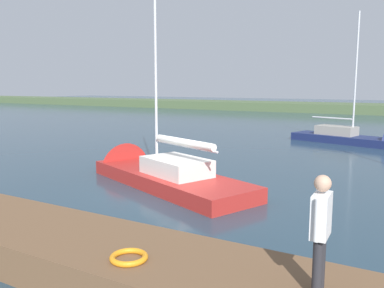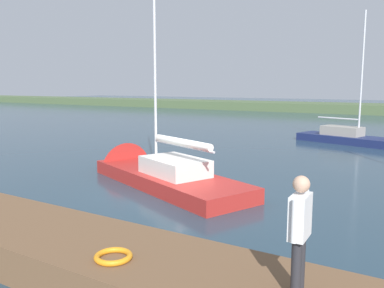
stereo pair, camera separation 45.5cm
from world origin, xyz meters
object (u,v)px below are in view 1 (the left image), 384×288
sailboat_inner_slip (146,175)px  person_on_dock (321,226)px  sailboat_mid_channel (363,142)px  life_ring_buoy (129,257)px

sailboat_inner_slip → person_on_dock: size_ratio=6.30×
sailboat_mid_channel → life_ring_buoy: bearing=-76.6°
life_ring_buoy → sailboat_mid_channel: size_ratio=0.07×
sailboat_mid_channel → person_on_dock: 21.55m
sailboat_mid_channel → person_on_dock: bearing=-68.5°
sailboat_inner_slip → person_on_dock: 11.11m
life_ring_buoy → person_on_dock: size_ratio=0.38×
sailboat_inner_slip → sailboat_mid_channel: (-6.33, -14.19, 0.03)m
life_ring_buoy → sailboat_mid_channel: sailboat_mid_channel is taller
life_ring_buoy → sailboat_mid_channel: (-1.10, -21.84, -0.60)m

